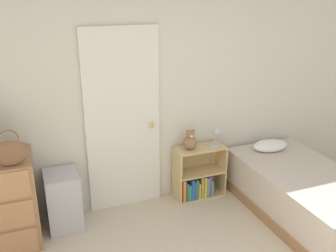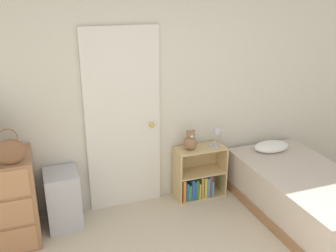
% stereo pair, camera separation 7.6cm
% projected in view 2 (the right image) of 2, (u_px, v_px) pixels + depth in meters
% --- Properties ---
extents(wall_back, '(10.00, 0.06, 2.55)m').
position_uv_depth(wall_back, '(146.00, 95.00, 4.11)').
color(wall_back, beige).
rests_on(wall_back, ground_plane).
extents(door_closed, '(0.83, 0.09, 2.03)m').
position_uv_depth(door_closed, '(123.00, 121.00, 4.06)').
color(door_closed, silver).
rests_on(door_closed, ground_plane).
extents(handbag, '(0.29, 0.09, 0.34)m').
position_uv_depth(handbag, '(10.00, 151.00, 3.28)').
color(handbag, brown).
rests_on(handbag, dresser).
extents(storage_bin, '(0.34, 0.39, 0.61)m').
position_uv_depth(storage_bin, '(63.00, 199.00, 3.91)').
color(storage_bin, '#ADADB7').
rests_on(storage_bin, ground_plane).
extents(bookshelf, '(0.60, 0.28, 0.63)m').
position_uv_depth(bookshelf, '(197.00, 178.00, 4.48)').
color(bookshelf, tan).
rests_on(bookshelf, ground_plane).
extents(teddy_bear, '(0.16, 0.16, 0.24)m').
position_uv_depth(teddy_bear, '(190.00, 141.00, 4.28)').
color(teddy_bear, '#8C6647').
rests_on(teddy_bear, bookshelf).
extents(desk_lamp, '(0.14, 0.13, 0.25)m').
position_uv_depth(desk_lamp, '(217.00, 133.00, 4.32)').
color(desk_lamp, '#B2B2B7').
rests_on(desk_lamp, bookshelf).
extents(bed, '(1.00, 1.85, 0.62)m').
position_uv_depth(bed, '(304.00, 194.00, 4.09)').
color(bed, '#996B47').
rests_on(bed, ground_plane).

